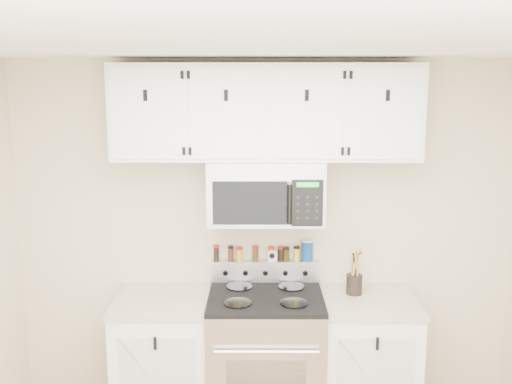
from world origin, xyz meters
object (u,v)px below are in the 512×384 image
at_px(salt_canister, 307,250).
at_px(microwave, 266,191).
at_px(range, 265,360).
at_px(utensil_crock, 354,283).

bearing_deg(salt_canister, microwave, -152.23).
xyz_separation_m(microwave, salt_canister, (0.30, 0.16, -0.45)).
bearing_deg(range, utensil_crock, 9.91).
height_order(range, utensil_crock, utensil_crock).
bearing_deg(salt_canister, utensil_crock, -29.78).
distance_m(range, utensil_crock, 0.80).
height_order(range, microwave, microwave).
xyz_separation_m(utensil_crock, salt_canister, (-0.31, 0.18, 0.18)).
bearing_deg(microwave, utensil_crock, -2.00).
relative_size(range, utensil_crock, 3.51).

